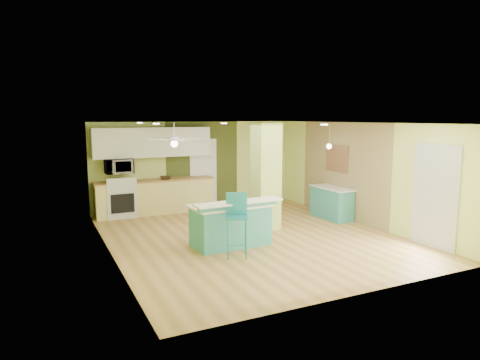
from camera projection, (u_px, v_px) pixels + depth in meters
name	position (u px, v px, depth m)	size (l,w,h in m)	color
floor	(251.00, 237.00, 9.50)	(6.00, 7.00, 0.01)	olive
ceiling	(251.00, 123.00, 9.13)	(6.00, 7.00, 0.01)	white
wall_back	(196.00, 165.00, 12.44)	(6.00, 0.01, 2.50)	#DAEA7D
wall_front	(361.00, 213.00, 6.19)	(6.00, 0.01, 2.50)	#DAEA7D
wall_left	(109.00, 191.00, 8.03)	(0.01, 7.00, 2.50)	#DAEA7D
wall_right	(359.00, 173.00, 10.60)	(0.01, 7.00, 2.50)	#DAEA7D
wood_panel	(342.00, 170.00, 11.13)	(0.02, 3.40, 2.50)	olive
olive_accent	(203.00, 165.00, 12.51)	(2.20, 0.02, 2.50)	#444C1E
interior_door	(203.00, 173.00, 12.52)	(0.82, 0.05, 2.00)	white
french_door	(435.00, 197.00, 8.56)	(0.04, 1.08, 2.10)	silver
column	(266.00, 176.00, 10.04)	(0.55, 0.55, 2.50)	#ADC65C
kitchen_run	(156.00, 196.00, 11.73)	(3.25, 0.63, 0.94)	#E4D277
stove	(120.00, 200.00, 11.31)	(0.76, 0.66, 1.08)	silver
upper_cabinets	(153.00, 142.00, 11.62)	(3.20, 0.34, 0.80)	white
microwave	(119.00, 166.00, 11.19)	(0.70, 0.48, 0.39)	silver
ceiling_fan	(174.00, 140.00, 10.51)	(1.41, 1.41, 0.61)	white
pendant_lamp	(329.00, 146.00, 11.02)	(0.14, 0.14, 0.69)	silver
wall_decor	(337.00, 158.00, 11.25)	(0.03, 0.90, 0.70)	brown
peninsula	(231.00, 224.00, 8.77)	(1.87, 1.08, 0.99)	teal
bar_stool	(237.00, 214.00, 8.06)	(0.53, 0.53, 1.21)	teal
side_counter	(331.00, 203.00, 11.17)	(0.54, 1.28, 0.82)	teal
fruit_bowl	(166.00, 178.00, 11.71)	(0.33, 0.33, 0.08)	#382617
canister	(231.00, 199.00, 8.93)	(0.15, 0.15, 0.17)	gold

